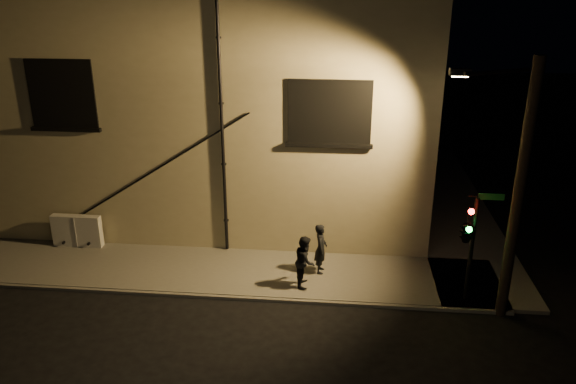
# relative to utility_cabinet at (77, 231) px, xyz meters

# --- Properties ---
(ground) EXTENTS (90.00, 90.00, 0.00)m
(ground) POSITION_rel_utility_cabinet_xyz_m (7.02, -2.70, -0.69)
(ground) COLOR black
(sidewalk) EXTENTS (21.00, 16.00, 0.12)m
(sidewalk) POSITION_rel_utility_cabinet_xyz_m (8.24, 1.69, -0.63)
(sidewalk) COLOR #57554E
(sidewalk) RESTS_ON ground
(building) EXTENTS (16.20, 12.23, 8.80)m
(building) POSITION_rel_utility_cabinet_xyz_m (4.02, 6.29, 3.72)
(building) COLOR tan
(building) RESTS_ON ground
(utility_cabinet) EXTENTS (1.72, 0.29, 1.13)m
(utility_cabinet) POSITION_rel_utility_cabinet_xyz_m (0.00, 0.00, 0.00)
(utility_cabinet) COLOR #B3B1AA
(utility_cabinet) RESTS_ON sidewalk
(pedestrian_a) EXTENTS (0.41, 0.61, 1.63)m
(pedestrian_a) POSITION_rel_utility_cabinet_xyz_m (8.49, -1.03, 0.25)
(pedestrian_a) COLOR black
(pedestrian_a) RESTS_ON sidewalk
(pedestrian_b) EXTENTS (0.62, 0.79, 1.60)m
(pedestrian_b) POSITION_rel_utility_cabinet_xyz_m (8.06, -1.88, 0.24)
(pedestrian_b) COLOR black
(pedestrian_b) RESTS_ON sidewalk
(traffic_signal) EXTENTS (1.18, 1.92, 3.29)m
(traffic_signal) POSITION_rel_utility_cabinet_xyz_m (12.56, -2.34, 1.65)
(traffic_signal) COLOR black
(traffic_signal) RESTS_ON sidewalk
(streetlamp_pole) EXTENTS (2.02, 1.39, 7.16)m
(streetlamp_pole) POSITION_rel_utility_cabinet_xyz_m (13.55, -2.69, 3.12)
(streetlamp_pole) COLOR black
(streetlamp_pole) RESTS_ON ground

